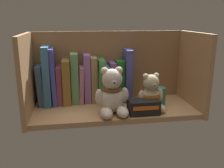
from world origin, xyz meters
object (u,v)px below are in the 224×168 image
(book_8, at_px, (94,79))
(pillar_candle, at_px, (160,96))
(book_6, at_px, (81,84))
(teddy_bear_smaller, at_px, (151,95))
(book_1, at_px, (48,75))
(book_10, at_px, (106,83))
(book_13, at_px, (126,74))
(teddy_bear_larger, at_px, (112,94))
(book_12, at_px, (119,80))
(book_4, at_px, (67,81))
(book_2, at_px, (54,76))
(book_3, at_px, (60,84))
(book_11, at_px, (112,81))
(book_9, at_px, (100,80))
(book_5, at_px, (75,78))
(small_product_box, at_px, (143,107))
(book_0, at_px, (41,84))
(book_7, at_px, (87,78))

(book_8, xyz_separation_m, pillar_candle, (0.27, -0.09, -0.06))
(book_6, relative_size, teddy_bear_smaller, 1.07)
(book_1, distance_m, book_10, 0.25)
(book_13, height_order, teddy_bear_smaller, book_13)
(book_10, height_order, teddy_bear_larger, teddy_bear_larger)
(book_12, bearing_deg, book_4, 180.00)
(book_2, bearing_deg, book_8, 0.00)
(book_3, bearing_deg, book_6, 0.00)
(book_4, xyz_separation_m, teddy_bear_larger, (0.17, -0.16, -0.02))
(book_4, height_order, book_13, book_13)
(book_11, bearing_deg, teddy_bear_smaller, -47.18)
(book_8, relative_size, book_9, 1.04)
(book_5, height_order, book_12, book_5)
(book_3, relative_size, book_5, 0.74)
(book_10, distance_m, teddy_bear_larger, 0.16)
(book_9, distance_m, pillar_candle, 0.27)
(book_11, bearing_deg, book_8, 180.00)
(book_6, distance_m, small_product_box, 0.30)
(small_product_box, bearing_deg, book_6, 141.10)
(book_12, distance_m, pillar_candle, 0.19)
(book_5, relative_size, book_12, 1.19)
(book_4, bearing_deg, book_1, 180.00)
(teddy_bear_smaller, bearing_deg, book_12, 125.05)
(book_13, xyz_separation_m, teddy_bear_smaller, (0.07, -0.15, -0.06))
(book_1, relative_size, small_product_box, 2.13)
(book_3, height_order, book_12, book_12)
(book_3, height_order, book_9, book_9)
(book_9, height_order, pillar_candle, book_9)
(book_5, height_order, book_13, book_13)
(book_6, bearing_deg, book_5, 180.00)
(book_8, bearing_deg, teddy_bear_larger, -71.28)
(book_1, distance_m, book_6, 0.15)
(teddy_bear_larger, distance_m, teddy_bear_smaller, 0.16)
(teddy_bear_smaller, bearing_deg, book_4, 156.27)
(book_12, bearing_deg, book_13, 0.00)
(book_0, relative_size, teddy_bear_larger, 0.93)
(book_0, height_order, book_11, book_11)
(book_12, bearing_deg, book_7, 180.00)
(book_11, height_order, book_12, book_12)
(book_2, height_order, teddy_bear_smaller, book_2)
(book_5, distance_m, book_8, 0.08)
(book_6, distance_m, book_9, 0.09)
(book_1, xyz_separation_m, book_8, (0.19, 0.00, -0.03))
(book_8, bearing_deg, book_3, 180.00)
(book_0, xyz_separation_m, book_1, (0.03, 0.00, 0.04))
(book_1, distance_m, book_8, 0.20)
(pillar_candle, bearing_deg, book_1, 168.96)
(book_13, bearing_deg, book_2, 180.00)
(book_7, relative_size, book_8, 1.06)
(book_9, relative_size, book_13, 0.82)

